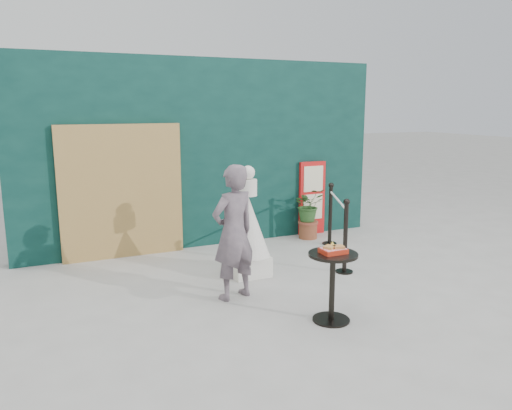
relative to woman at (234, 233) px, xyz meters
The scene contains 10 objects.
ground 1.19m from the woman, 54.05° to the right, with size 60.00×60.00×0.00m, color #ADAAA5.
back_wall 2.59m from the woman, 78.09° to the left, with size 6.00×0.30×3.00m, color #092B27.
bamboo_fence 2.41m from the woman, 111.65° to the left, with size 1.80×0.08×2.00m, color tan.
woman is the anchor object (origin of this frame).
menu_board 3.30m from the woman, 42.91° to the left, with size 0.50×0.07×1.30m.
statue 0.87m from the woman, 54.59° to the left, with size 0.58×0.58×1.49m.
cafe_table 1.29m from the woman, 56.23° to the right, with size 0.52×0.52×0.75m.
food_basket 1.25m from the woman, 56.09° to the right, with size 0.26×0.19×0.11m.
planter 2.99m from the woman, 42.32° to the left, with size 0.52×0.45×0.88m.
stanchion_barrier 2.23m from the woman, 23.22° to the left, with size 0.84×1.54×1.03m.
Camera 1 is at (-2.63, -4.54, 2.25)m, focal length 35.00 mm.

